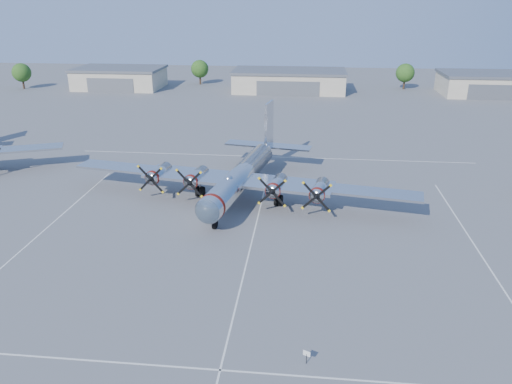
# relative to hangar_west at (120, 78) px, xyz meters

# --- Properties ---
(ground) EXTENTS (260.00, 260.00, 0.00)m
(ground) POSITION_rel_hangar_west_xyz_m (45.00, -81.96, -2.71)
(ground) COLOR #59595B
(ground) RESTS_ON ground
(parking_lines) EXTENTS (60.00, 50.08, 0.01)m
(parking_lines) POSITION_rel_hangar_west_xyz_m (45.00, -83.71, -2.71)
(parking_lines) COLOR silver
(parking_lines) RESTS_ON ground
(hangar_west) EXTENTS (22.60, 14.60, 5.40)m
(hangar_west) POSITION_rel_hangar_west_xyz_m (0.00, 0.00, 0.00)
(hangar_west) COLOR #B5AB90
(hangar_west) RESTS_ON ground
(hangar_center) EXTENTS (28.60, 14.60, 5.40)m
(hangar_center) POSITION_rel_hangar_west_xyz_m (45.00, -0.00, -0.00)
(hangar_center) COLOR #B5AB90
(hangar_center) RESTS_ON ground
(hangar_east) EXTENTS (20.60, 14.60, 5.40)m
(hangar_east) POSITION_rel_hangar_west_xyz_m (93.00, 0.00, 0.00)
(hangar_east) COLOR #B5AB90
(hangar_east) RESTS_ON ground
(tree_far_west) EXTENTS (4.80, 4.80, 6.64)m
(tree_far_west) POSITION_rel_hangar_west_xyz_m (-25.00, -3.96, 1.51)
(tree_far_west) COLOR #382619
(tree_far_west) RESTS_ON ground
(tree_west) EXTENTS (4.80, 4.80, 6.64)m
(tree_west) POSITION_rel_hangar_west_xyz_m (20.00, 8.04, 1.51)
(tree_west) COLOR #382619
(tree_west) RESTS_ON ground
(tree_east) EXTENTS (4.80, 4.80, 6.64)m
(tree_east) POSITION_rel_hangar_west_xyz_m (75.00, 6.04, 1.51)
(tree_east) COLOR #382619
(tree_east) RESTS_ON ground
(main_bomber_b29) EXTENTS (46.28, 35.63, 9.25)m
(main_bomber_b29) POSITION_rel_hangar_west_xyz_m (42.54, -73.21, -2.71)
(main_bomber_b29) COLOR silver
(main_bomber_b29) RESTS_ON ground
(info_placard) EXTENTS (0.49, 0.25, 1.00)m
(info_placard) POSITION_rel_hangar_west_xyz_m (50.63, -102.71, -2.01)
(info_placard) COLOR black
(info_placard) RESTS_ON ground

